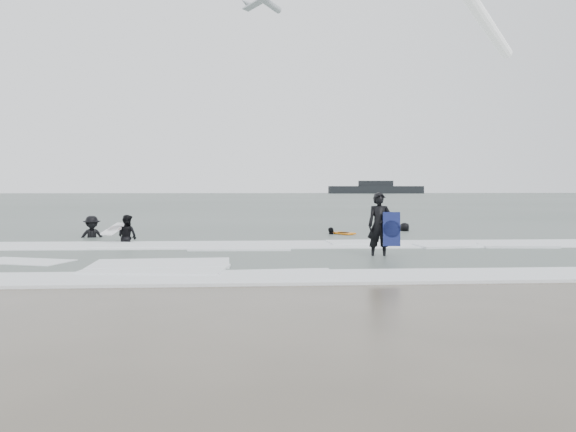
{
  "coord_description": "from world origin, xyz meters",
  "views": [
    {
      "loc": [
        -0.86,
        -12.93,
        2.04
      ],
      "look_at": [
        0.0,
        5.0,
        1.1
      ],
      "focal_mm": 35.0,
      "sensor_mm": 36.0,
      "label": 1
    }
  ],
  "objects_px": {
    "surfer_right_near": "(331,236)",
    "surfer_right_far": "(405,232)",
    "surfer_centre": "(379,258)",
    "surfer_breaker": "(92,239)",
    "surfer_wading": "(127,244)",
    "vessel_horizon": "(376,189)"
  },
  "relations": [
    {
      "from": "surfer_centre",
      "to": "surfer_wading",
      "type": "relative_size",
      "value": 1.19
    },
    {
      "from": "surfer_wading",
      "to": "surfer_centre",
      "type": "bearing_deg",
      "value": -174.93
    },
    {
      "from": "surfer_right_far",
      "to": "vessel_horizon",
      "type": "bearing_deg",
      "value": -120.47
    },
    {
      "from": "surfer_centre",
      "to": "surfer_breaker",
      "type": "relative_size",
      "value": 1.08
    },
    {
      "from": "surfer_centre",
      "to": "surfer_right_near",
      "type": "xyz_separation_m",
      "value": [
        -0.45,
        7.38,
        0.0
      ]
    },
    {
      "from": "surfer_breaker",
      "to": "surfer_wading",
      "type": "bearing_deg",
      "value": -66.18
    },
    {
      "from": "surfer_right_far",
      "to": "surfer_right_near",
      "type": "bearing_deg",
      "value": 4.32
    },
    {
      "from": "surfer_centre",
      "to": "surfer_right_near",
      "type": "height_order",
      "value": "surfer_centre"
    },
    {
      "from": "surfer_centre",
      "to": "surfer_breaker",
      "type": "bearing_deg",
      "value": 149.11
    },
    {
      "from": "surfer_right_far",
      "to": "surfer_breaker",
      "type": "bearing_deg",
      "value": -8.07
    },
    {
      "from": "surfer_wading",
      "to": "vessel_horizon",
      "type": "bearing_deg",
      "value": -71.67
    },
    {
      "from": "surfer_right_near",
      "to": "surfer_right_far",
      "type": "bearing_deg",
      "value": 177.64
    },
    {
      "from": "surfer_wading",
      "to": "surfer_right_near",
      "type": "xyz_separation_m",
      "value": [
        7.71,
        2.98,
        0.0
      ]
    },
    {
      "from": "surfer_wading",
      "to": "surfer_right_far",
      "type": "distance_m",
      "value": 12.07
    },
    {
      "from": "surfer_centre",
      "to": "surfer_wading",
      "type": "xyz_separation_m",
      "value": [
        -8.16,
        4.39,
        0.0
      ]
    },
    {
      "from": "surfer_wading",
      "to": "surfer_right_near",
      "type": "distance_m",
      "value": 8.27
    },
    {
      "from": "surfer_right_near",
      "to": "surfer_right_far",
      "type": "xyz_separation_m",
      "value": [
        3.49,
        1.53,
        0.0
      ]
    },
    {
      "from": "surfer_breaker",
      "to": "surfer_right_near",
      "type": "height_order",
      "value": "surfer_breaker"
    },
    {
      "from": "surfer_wading",
      "to": "vessel_horizon",
      "type": "height_order",
      "value": "vessel_horizon"
    },
    {
      "from": "surfer_wading",
      "to": "surfer_right_far",
      "type": "bearing_deg",
      "value": -124.69
    },
    {
      "from": "surfer_wading",
      "to": "surfer_right_near",
      "type": "height_order",
      "value": "surfer_wading"
    },
    {
      "from": "surfer_centre",
      "to": "surfer_right_far",
      "type": "height_order",
      "value": "surfer_centre"
    }
  ]
}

